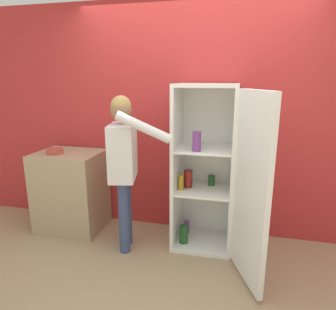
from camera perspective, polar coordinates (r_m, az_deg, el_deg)
ground_plane at (r=2.92m, az=0.88°, el=-22.11°), size 12.00×12.00×0.00m
wall_back at (r=3.34m, az=4.66°, el=6.41°), size 7.00×0.06×2.55m
refrigerator at (r=3.00m, az=8.74°, el=-3.22°), size 0.88×1.12×1.69m
person at (r=2.96m, az=-8.41°, el=-0.10°), size 0.69×0.55×1.58m
counter at (r=3.70m, az=-17.95°, el=-6.50°), size 0.73×0.58×0.92m
bowl at (r=3.57m, az=-20.75°, el=0.66°), size 0.18×0.18×0.05m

